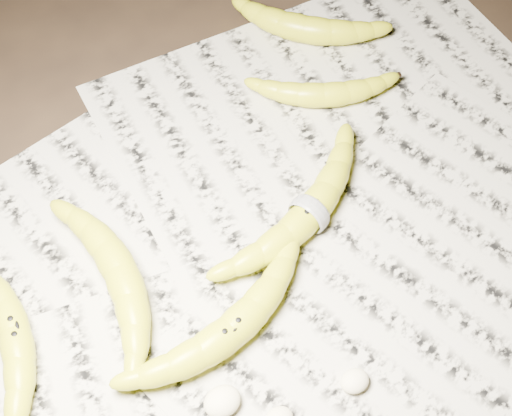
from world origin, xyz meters
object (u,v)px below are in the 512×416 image
banana_left_a (13,332)px  banana_center (231,330)px  banana_upper_a (324,93)px  banana_taped (309,212)px  banana_upper_b (306,27)px  banana_left_b (120,272)px

banana_left_a → banana_center: 0.22m
banana_center → banana_upper_a: 0.34m
banana_left_a → banana_center: bearing=-112.8°
banana_left_a → banana_taped: bearing=-88.1°
banana_center → banana_upper_b: (0.30, 0.33, -0.00)m
banana_left_b → banana_center: size_ratio=0.95×
banana_upper_b → banana_left_a: bearing=-110.9°
banana_left_b → banana_upper_b: (0.36, 0.21, -0.00)m
banana_left_a → banana_upper_a: (0.44, 0.11, -0.00)m
banana_left_b → banana_upper_a: banana_left_b is taller
banana_center → banana_upper_a: banana_center is taller
banana_left_b → banana_taped: same height
banana_left_b → banana_left_a: bearing=96.2°
banana_left_a → banana_left_b: size_ratio=0.97×
banana_taped → banana_upper_a: bearing=30.0°
banana_taped → banana_upper_a: (0.11, 0.14, -0.00)m
banana_center → banana_taped: (0.14, 0.08, -0.00)m
banana_left_b → banana_center: same height
banana_left_a → banana_taped: 0.33m
banana_taped → banana_upper_b: same height
banana_left_a → banana_upper_b: size_ratio=1.06×
banana_center → banana_upper_a: bearing=29.1°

